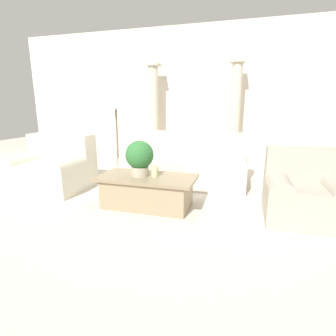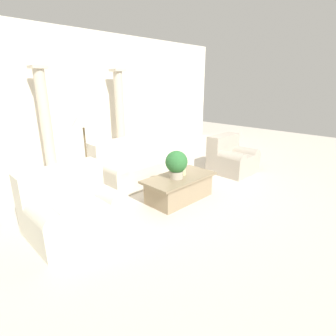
{
  "view_description": "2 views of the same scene",
  "coord_description": "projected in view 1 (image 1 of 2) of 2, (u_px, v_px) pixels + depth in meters",
  "views": [
    {
      "loc": [
        1.07,
        -3.63,
        1.35
      ],
      "look_at": [
        0.09,
        -0.25,
        0.5
      ],
      "focal_mm": 28.0,
      "sensor_mm": 36.0,
      "label": 1
    },
    {
      "loc": [
        -3.28,
        -3.33,
        1.96
      ],
      "look_at": [
        -0.1,
        -0.15,
        0.49
      ],
      "focal_mm": 28.0,
      "sensor_mm": 36.0,
      "label": 2
    }
  ],
  "objects": [
    {
      "name": "sofa_long",
      "position": [
        186.0,
        163.0,
        4.63
      ],
      "size": [
        2.08,
        0.96,
        0.86
      ],
      "color": "beige",
      "rests_on": "ground_plane"
    },
    {
      "name": "wall_back",
      "position": [
        202.0,
        94.0,
        6.46
      ],
      "size": [
        10.0,
        0.06,
        3.2
      ],
      "color": "silver",
      "rests_on": "ground_plane"
    },
    {
      "name": "column_right",
      "position": [
        235.0,
        113.0,
        5.92
      ],
      "size": [
        0.32,
        0.32,
        2.3
      ],
      "color": "beige",
      "rests_on": "ground_plane"
    },
    {
      "name": "loveseat",
      "position": [
        54.0,
        167.0,
        4.32
      ],
      "size": [
        1.14,
        0.96,
        0.86
      ],
      "color": "beige",
      "rests_on": "ground_plane"
    },
    {
      "name": "column_left",
      "position": [
        154.0,
        112.0,
        6.45
      ],
      "size": [
        0.32,
        0.32,
        2.3
      ],
      "color": "beige",
      "rests_on": "ground_plane"
    },
    {
      "name": "potted_plant",
      "position": [
        140.0,
        157.0,
        3.44
      ],
      "size": [
        0.37,
        0.37,
        0.47
      ],
      "color": "#B2A893",
      "rests_on": "coffee_table"
    },
    {
      "name": "ground_plane",
      "position": [
        167.0,
        196.0,
        3.99
      ],
      "size": [
        16.0,
        16.0,
        0.0
      ],
      "primitive_type": "plane",
      "color": "beige"
    },
    {
      "name": "armchair",
      "position": [
        304.0,
        191.0,
        3.15
      ],
      "size": [
        0.89,
        0.87,
        0.83
      ],
      "color": "#ADA393",
      "rests_on": "ground_plane"
    },
    {
      "name": "pillar_candle",
      "position": [
        155.0,
        171.0,
        3.45
      ],
      "size": [
        0.09,
        0.09,
        0.14
      ],
      "color": "beige",
      "rests_on": "coffee_table"
    },
    {
      "name": "floor_lamp",
      "position": [
        116.0,
        107.0,
        4.71
      ],
      "size": [
        0.38,
        0.38,
        1.54
      ],
      "color": "brown",
      "rests_on": "ground_plane"
    },
    {
      "name": "coffee_table",
      "position": [
        147.0,
        191.0,
        3.54
      ],
      "size": [
        1.29,
        0.66,
        0.42
      ],
      "color": "#998466",
      "rests_on": "ground_plane"
    }
  ]
}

